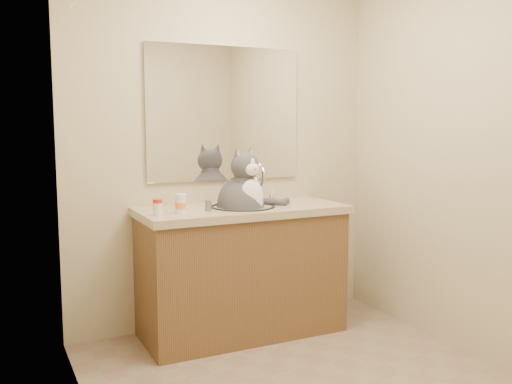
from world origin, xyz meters
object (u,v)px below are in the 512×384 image
at_px(cat, 242,202).
at_px(grey_canister, 208,206).
at_px(pill_bottle_redcap, 158,207).
at_px(pill_bottle_orange, 181,204).

height_order(cat, grey_canister, cat).
height_order(pill_bottle_redcap, grey_canister, pill_bottle_redcap).
relative_size(pill_bottle_orange, grey_canister, 1.79).
bearing_deg(pill_bottle_orange, pill_bottle_redcap, -167.38).
xyz_separation_m(pill_bottle_redcap, grey_canister, (0.33, 0.04, -0.02)).
relative_size(cat, pill_bottle_redcap, 6.17).
xyz_separation_m(cat, pill_bottle_orange, (-0.44, -0.07, 0.02)).
xyz_separation_m(pill_bottle_redcap, pill_bottle_orange, (0.15, 0.03, 0.01)).
bearing_deg(pill_bottle_orange, cat, 8.66).
distance_m(pill_bottle_redcap, grey_canister, 0.33).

